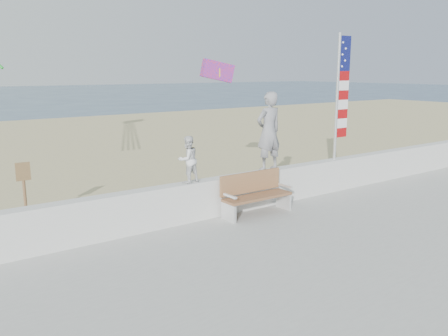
{
  "coord_description": "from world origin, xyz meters",
  "views": [
    {
      "loc": [
        -6.1,
        -6.94,
        3.58
      ],
      "look_at": [
        0.2,
        1.8,
        1.35
      ],
      "focal_mm": 38.0,
      "sensor_mm": 36.0,
      "label": 1
    }
  ],
  "objects": [
    {
      "name": "parafoil_kite",
      "position": [
        1.77,
        4.27,
        3.55
      ],
      "size": [
        1.02,
        0.49,
        0.68
      ],
      "color": "#F7321B",
      "rests_on": "ground"
    },
    {
      "name": "seawall",
      "position": [
        0.0,
        2.0,
        0.63
      ],
      "size": [
        30.0,
        0.35,
        0.9
      ],
      "primitive_type": "cube",
      "color": "silver",
      "rests_on": "boardwalk"
    },
    {
      "name": "sand",
      "position": [
        0.0,
        9.0,
        0.04
      ],
      "size": [
        90.0,
        40.0,
        0.08
      ],
      "primitive_type": "cube",
      "color": "tan",
      "rests_on": "ground"
    },
    {
      "name": "bench",
      "position": [
        0.93,
        1.55,
        0.69
      ],
      "size": [
        1.8,
        0.57,
        1.0
      ],
      "color": "brown",
      "rests_on": "boardwalk"
    },
    {
      "name": "adult",
      "position": [
        1.73,
        2.0,
        2.07
      ],
      "size": [
        0.73,
        0.49,
        1.98
      ],
      "primitive_type": "imported",
      "rotation": [
        0.0,
        0.0,
        3.13
      ],
      "color": "gray",
      "rests_on": "seawall"
    },
    {
      "name": "sign",
      "position": [
        -3.67,
        4.23,
        0.94
      ],
      "size": [
        0.32,
        0.07,
        1.46
      ],
      "color": "brown",
      "rests_on": "sand"
    },
    {
      "name": "ground",
      "position": [
        0.0,
        0.0,
        0.0
      ],
      "size": [
        220.0,
        220.0,
        0.0
      ],
      "primitive_type": "plane",
      "color": "#314B63",
      "rests_on": "ground"
    },
    {
      "name": "child",
      "position": [
        -0.66,
        2.0,
        1.61
      ],
      "size": [
        0.57,
        0.47,
        1.07
      ],
      "primitive_type": "imported",
      "rotation": [
        0.0,
        0.0,
        3.27
      ],
      "color": "silver",
      "rests_on": "seawall"
    },
    {
      "name": "flag",
      "position": [
        4.35,
        2.0,
        2.99
      ],
      "size": [
        0.5,
        0.08,
        3.5
      ],
      "color": "white",
      "rests_on": "seawall"
    }
  ]
}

